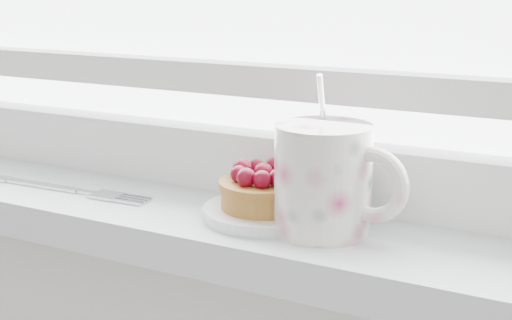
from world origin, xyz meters
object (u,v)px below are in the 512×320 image
Objects in this scene: fork at (66,189)px; raspberry_tart at (263,187)px; saucer at (263,213)px; floral_mug at (326,177)px.

raspberry_tart is at bearing 4.92° from fork.
saucer is at bearing 4.86° from fork.
raspberry_tart is 0.60× the size of floral_mug.
floral_mug is 0.32m from fork.
saucer is 1.36× the size of raspberry_tart.
saucer is 0.03m from raspberry_tart.
floral_mug is at bearing 2.46° from fork.
floral_mug reaches higher than saucer.
floral_mug reaches higher than fork.
floral_mug is (0.07, -0.01, 0.05)m from saucer.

